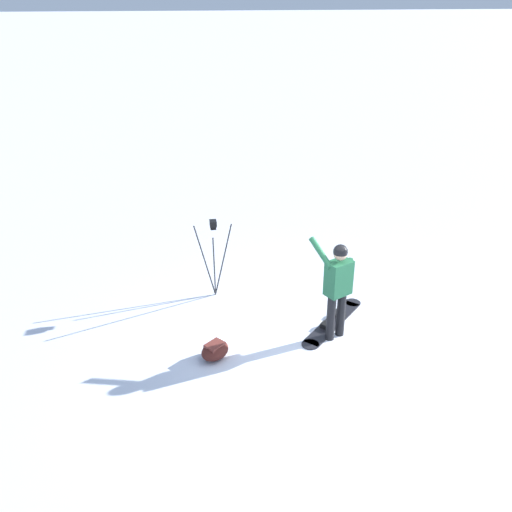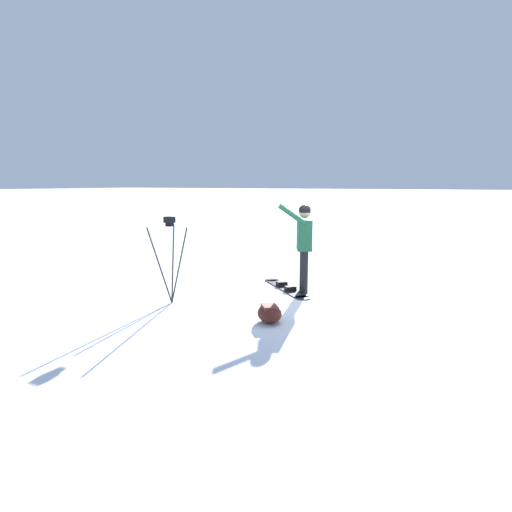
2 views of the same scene
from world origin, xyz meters
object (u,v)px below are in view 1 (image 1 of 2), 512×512
at_px(snowboarder, 338,282).
at_px(gear_bag_large, 215,350).
at_px(snowboard, 333,322).
at_px(camera_tripod, 214,243).

bearing_deg(snowboarder, gear_bag_large, 8.35).
xyz_separation_m(snowboarder, snowboard, (-0.09, -0.40, -0.98)).
relative_size(snowboarder, gear_bag_large, 2.84).
height_order(snowboarder, gear_bag_large, snowboarder).
height_order(snowboarder, snowboard, snowboarder).
relative_size(gear_bag_large, camera_tripod, 0.40).
bearing_deg(snowboard, gear_bag_large, 18.32).
distance_m(snowboard, gear_bag_large, 2.19).
distance_m(snowboarder, camera_tripod, 2.47).
xyz_separation_m(gear_bag_large, camera_tripod, (-0.18, -1.98, 0.91)).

